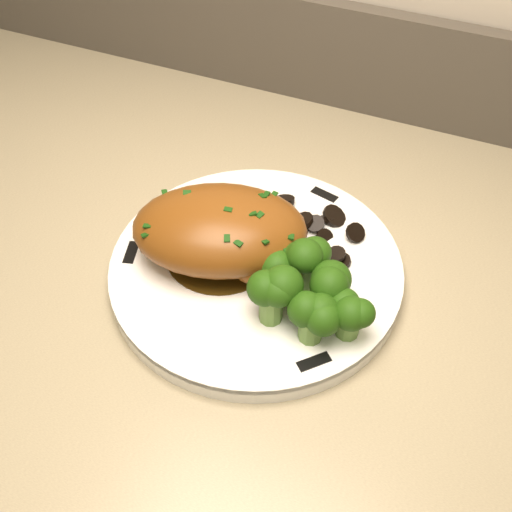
% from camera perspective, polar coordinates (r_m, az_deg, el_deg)
% --- Properties ---
extents(plate, '(0.26, 0.26, 0.02)m').
position_cam_1_polar(plate, '(0.57, 0.00, -1.28)').
color(plate, white).
rests_on(plate, counter).
extents(rim_accent_0, '(0.03, 0.02, 0.00)m').
position_cam_1_polar(rim_accent_0, '(0.63, 6.10, 5.42)').
color(rim_accent_0, black).
rests_on(rim_accent_0, plate).
extents(rim_accent_1, '(0.02, 0.03, 0.00)m').
position_cam_1_polar(rim_accent_1, '(0.58, -11.02, 0.29)').
color(rim_accent_1, black).
rests_on(rim_accent_1, plate).
extents(rim_accent_2, '(0.03, 0.03, 0.00)m').
position_cam_1_polar(rim_accent_2, '(0.50, 5.17, -9.37)').
color(rim_accent_2, black).
rests_on(rim_accent_2, plate).
extents(gravy_pool, '(0.10, 0.10, 0.00)m').
position_cam_1_polar(gravy_pool, '(0.57, -3.12, 0.27)').
color(gravy_pool, '#39270A').
rests_on(gravy_pool, plate).
extents(chicken_breast, '(0.18, 0.15, 0.06)m').
position_cam_1_polar(chicken_breast, '(0.55, -2.73, 2.03)').
color(chicken_breast, brown).
rests_on(chicken_breast, plate).
extents(mushroom_pile, '(0.09, 0.07, 0.02)m').
position_cam_1_polar(mushroom_pile, '(0.58, 4.31, 2.26)').
color(mushroom_pile, black).
rests_on(mushroom_pile, plate).
extents(broccoli_florets, '(0.11, 0.08, 0.04)m').
position_cam_1_polar(broccoli_florets, '(0.51, 4.65, -3.07)').
color(broccoli_florets, olive).
rests_on(broccoli_florets, plate).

